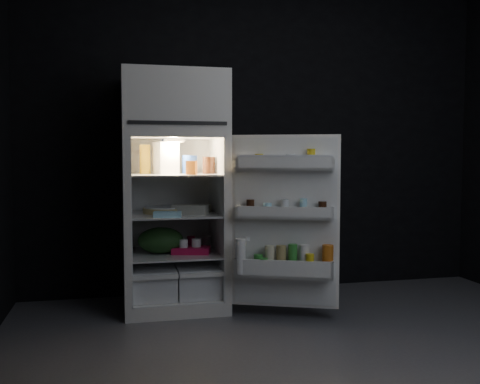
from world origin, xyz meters
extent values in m
cube|color=#55555B|center=(0.00, 0.00, 0.00)|extent=(4.00, 3.40, 0.00)
cube|color=black|center=(0.00, 1.70, 1.35)|extent=(4.00, 0.00, 2.70)
cube|color=white|center=(-0.79, 1.30, 0.05)|extent=(0.76, 0.70, 0.10)
cube|color=white|center=(-1.14, 1.30, 0.70)|extent=(0.05, 0.70, 1.20)
cube|color=white|center=(-0.43, 1.30, 0.70)|extent=(0.05, 0.70, 1.20)
cube|color=white|center=(-0.79, 1.62, 0.70)|extent=(0.66, 0.05, 1.20)
cube|color=white|center=(-0.79, 1.30, 1.33)|extent=(0.76, 0.70, 0.06)
cube|color=white|center=(-0.79, 1.30, 1.57)|extent=(0.76, 0.70, 0.42)
cube|color=black|center=(-0.79, 0.95, 1.39)|extent=(0.68, 0.01, 0.02)
cube|color=white|center=(-1.11, 1.28, 0.70)|extent=(0.01, 0.65, 1.20)
cube|color=white|center=(-0.46, 1.28, 0.70)|extent=(0.01, 0.65, 1.20)
cube|color=white|center=(-0.79, 1.28, 1.30)|extent=(0.66, 0.65, 0.01)
cube|color=white|center=(-0.79, 1.28, 0.10)|extent=(0.66, 0.65, 0.01)
cube|color=white|center=(-0.79, 1.28, 1.02)|extent=(0.65, 0.63, 0.01)
cube|color=white|center=(-0.79, 1.28, 0.72)|extent=(0.65, 0.63, 0.01)
cube|color=white|center=(-0.79, 1.28, 0.42)|extent=(0.65, 0.63, 0.01)
cube|color=white|center=(-0.95, 1.30, 0.22)|extent=(0.32, 0.59, 0.22)
cube|color=white|center=(-0.62, 1.30, 0.22)|extent=(0.32, 0.59, 0.22)
cube|color=white|center=(-0.95, 0.97, 0.31)|extent=(0.32, 0.02, 0.03)
cube|color=white|center=(-0.62, 0.97, 0.31)|extent=(0.32, 0.02, 0.03)
cube|color=#FFE5B2|center=(-0.79, 1.23, 1.28)|extent=(0.14, 0.14, 0.02)
cube|color=white|center=(-0.05, 0.83, 0.70)|extent=(0.72, 0.34, 1.22)
cube|color=white|center=(-0.06, 0.80, 0.70)|extent=(0.67, 0.29, 1.18)
cube|color=white|center=(-0.07, 0.76, 1.07)|extent=(0.66, 0.35, 0.02)
cube|color=white|center=(-0.09, 0.73, 1.11)|extent=(0.63, 0.28, 0.10)
cube|color=white|center=(0.23, 0.63, 1.11)|extent=(0.05, 0.09, 0.10)
cube|color=white|center=(-0.38, 0.89, 1.11)|extent=(0.05, 0.09, 0.10)
cube|color=white|center=(-0.07, 0.76, 0.73)|extent=(0.67, 0.36, 0.02)
cube|color=white|center=(-0.09, 0.72, 0.77)|extent=(0.63, 0.28, 0.09)
cube|color=white|center=(0.23, 0.63, 0.77)|extent=(0.06, 0.10, 0.09)
cube|color=white|center=(-0.38, 0.88, 0.77)|extent=(0.06, 0.10, 0.09)
cube|color=white|center=(-0.08, 0.74, 0.33)|extent=(0.68, 0.39, 0.02)
cube|color=white|center=(-0.11, 0.68, 0.38)|extent=(0.63, 0.28, 0.13)
cube|color=white|center=(0.22, 0.61, 0.38)|extent=(0.07, 0.14, 0.13)
cube|color=white|center=(-0.39, 0.87, 0.38)|extent=(0.07, 0.14, 0.13)
cube|color=white|center=(-0.07, 0.76, 1.16)|extent=(0.64, 0.34, 0.02)
cylinder|color=yellow|center=(0.09, 0.69, 1.15)|extent=(0.07, 0.07, 0.13)
cylinder|color=silver|center=(-0.04, 0.75, 1.13)|extent=(0.08, 0.08, 0.09)
cylinder|color=yellow|center=(-0.24, 0.83, 1.13)|extent=(0.08, 0.08, 0.10)
cylinder|color=black|center=(0.16, 0.66, 0.80)|extent=(0.07, 0.07, 0.10)
cylinder|color=#9AD7EE|center=(0.04, 0.71, 0.81)|extent=(0.07, 0.07, 0.12)
cylinder|color=silver|center=(-0.07, 0.76, 0.80)|extent=(0.07, 0.07, 0.12)
cylinder|color=#9AD7EE|center=(-0.19, 0.80, 0.79)|extent=(0.08, 0.08, 0.09)
cylinder|color=black|center=(-0.30, 0.85, 0.80)|extent=(0.07, 0.07, 0.11)
cylinder|color=#C96417|center=(0.19, 0.62, 0.45)|extent=(0.10, 0.10, 0.21)
cylinder|color=white|center=(0.05, 0.68, 0.45)|extent=(0.09, 0.09, 0.21)
cylinder|color=#338C33|center=(-0.03, 0.71, 0.45)|extent=(0.08, 0.08, 0.21)
cylinder|color=#A29155|center=(-0.10, 0.75, 0.44)|extent=(0.09, 0.09, 0.20)
cylinder|color=beige|center=(-0.17, 0.78, 0.44)|extent=(0.09, 0.09, 0.20)
cylinder|color=#338C33|center=(-0.25, 0.81, 0.41)|extent=(0.08, 0.08, 0.13)
cylinder|color=yellow|center=(0.07, 0.63, 0.42)|extent=(0.07, 0.07, 0.16)
cylinder|color=#338C33|center=(-0.23, 0.76, 0.40)|extent=(0.08, 0.08, 0.12)
cylinder|color=white|center=(-0.37, 0.82, 0.46)|extent=(0.09, 0.09, 0.25)
cylinder|color=white|center=(-0.32, 0.84, 0.58)|extent=(0.05, 0.05, 0.02)
cube|color=white|center=(-0.84, 1.32, 1.15)|extent=(0.20, 0.20, 0.24)
cylinder|color=navy|center=(-0.66, 1.32, 1.10)|extent=(0.12, 0.12, 0.14)
cylinder|color=black|center=(-0.52, 1.26, 1.09)|extent=(0.12, 0.12, 0.13)
cylinder|color=#B98E1D|center=(-0.99, 1.34, 1.14)|extent=(0.10, 0.10, 0.22)
cube|color=#C96417|center=(-0.68, 1.10, 1.08)|extent=(0.09, 0.08, 0.10)
cube|color=gray|center=(-0.68, 1.19, 0.76)|extent=(0.28, 0.20, 0.07)
cylinder|color=#A29155|center=(-0.85, 1.33, 0.75)|extent=(0.36, 0.36, 0.04)
cube|color=#9AD7EE|center=(-0.86, 1.04, 0.75)|extent=(0.21, 0.13, 0.04)
cube|color=beige|center=(-0.54, 1.42, 0.75)|extent=(0.14, 0.12, 0.05)
ellipsoid|color=#193815|center=(-0.89, 1.28, 0.52)|extent=(0.40, 0.36, 0.20)
cube|color=#B60F3E|center=(-0.67, 1.21, 0.45)|extent=(0.31, 0.22, 0.05)
cylinder|color=#B60F3E|center=(-0.63, 1.48, 0.47)|extent=(0.08, 0.08, 0.09)
cylinder|color=silver|center=(-0.50, 1.45, 0.47)|extent=(0.08, 0.08, 0.09)
camera|label=1|loc=(-1.21, -2.76, 1.16)|focal=40.00mm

